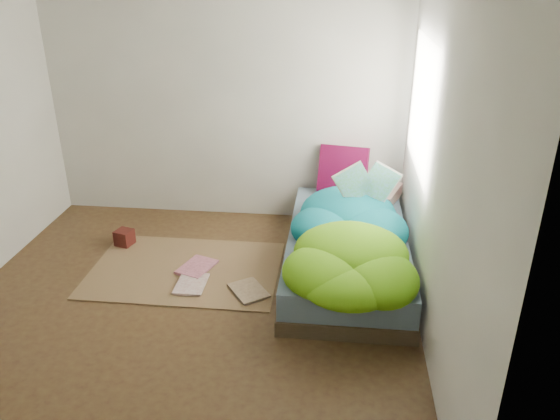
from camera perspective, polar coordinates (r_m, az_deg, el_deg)
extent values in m
cube|color=#422719|center=(4.30, -9.84, -10.05)|extent=(3.50, 3.50, 0.00)
cube|color=beige|center=(5.37, -5.84, 12.45)|extent=(3.50, 0.04, 2.60)
cube|color=beige|center=(2.26, -24.05, -7.50)|extent=(3.50, 0.04, 2.60)
cube|color=beige|center=(3.62, 16.37, 5.56)|extent=(0.04, 3.50, 2.60)
cube|color=white|center=(4.45, 14.56, 10.57)|extent=(0.01, 1.00, 1.20)
cube|color=#392E1F|center=(4.73, 6.91, -5.49)|extent=(1.00, 2.00, 0.12)
cube|color=slate|center=(4.65, 7.02, -3.68)|extent=(0.98, 1.96, 0.22)
cube|color=brown|center=(4.78, -9.85, -6.13)|extent=(1.60, 1.10, 0.01)
cube|color=beige|center=(5.33, 9.45, 1.98)|extent=(0.61, 0.51, 0.12)
cube|color=#4B0521|center=(5.34, 6.62, 4.19)|extent=(0.48, 0.22, 0.46)
cube|color=#3D0E0D|center=(5.26, -15.95, -2.77)|extent=(0.18, 0.18, 0.14)
imported|color=silver|center=(4.56, -10.70, -7.54)|extent=(0.24, 0.33, 0.02)
imported|color=pink|center=(4.82, -9.91, -5.59)|extent=(0.34, 0.40, 0.03)
imported|color=tan|center=(4.36, -4.72, -8.83)|extent=(0.38, 0.40, 0.02)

